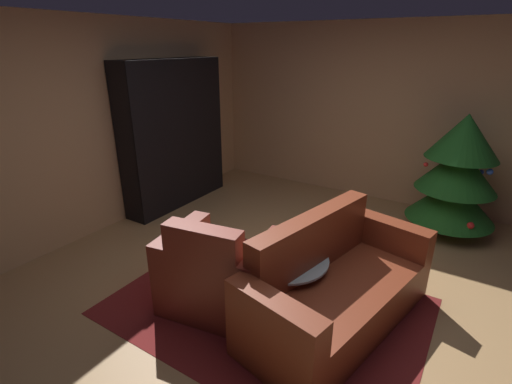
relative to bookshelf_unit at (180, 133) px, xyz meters
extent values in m
plane|color=#AE8352|center=(2.45, -1.20, -1.02)|extent=(6.72, 6.72, 0.00)
cube|color=tan|center=(2.45, 1.63, 0.24)|extent=(5.46, 0.06, 2.50)
cube|color=tan|center=(-0.25, -1.20, 0.24)|extent=(0.06, 5.72, 2.50)
cube|color=maroon|center=(2.32, -1.49, -1.01)|extent=(2.63, 1.89, 0.01)
cube|color=black|center=(0.15, -0.11, -0.01)|extent=(0.03, 1.68, 2.01)
cube|color=black|center=(-0.02, 0.72, -0.01)|extent=(0.36, 0.02, 2.01)
cube|color=black|center=(-0.02, -0.93, -0.01)|extent=(0.36, 0.03, 2.01)
cube|color=black|center=(-0.02, -0.11, -1.00)|extent=(0.33, 1.63, 0.03)
cube|color=black|center=(-0.02, -0.11, -0.67)|extent=(0.33, 1.63, 0.03)
cube|color=black|center=(-0.02, -0.11, -0.34)|extent=(0.33, 1.63, 0.02)
cube|color=black|center=(-0.02, -0.11, -0.01)|extent=(0.33, 1.63, 0.02)
cube|color=black|center=(-0.02, -0.11, 0.32)|extent=(0.33, 1.63, 0.02)
cube|color=black|center=(-0.02, -0.11, 0.65)|extent=(0.33, 1.63, 0.02)
cube|color=black|center=(-0.02, -0.11, 0.99)|extent=(0.33, 1.63, 0.03)
cube|color=black|center=(-0.16, -0.11, -0.06)|extent=(0.05, 0.85, 0.53)
cube|color=black|center=(-0.13, -0.11, -0.06)|extent=(0.03, 0.88, 0.56)
cube|color=gold|center=(-0.09, 0.66, -0.87)|extent=(0.21, 0.03, 0.24)
cube|color=orange|center=(-0.07, 0.62, -0.86)|extent=(0.24, 0.05, 0.27)
cube|color=#2C507E|center=(-0.07, 0.57, -0.88)|extent=(0.24, 0.04, 0.22)
cube|color=orange|center=(-0.11, 0.53, -0.90)|extent=(0.16, 0.03, 0.18)
cube|color=#2F734C|center=(-0.06, 0.49, -0.86)|extent=(0.26, 0.05, 0.26)
cube|color=#7D468A|center=(-0.09, 0.67, -0.55)|extent=(0.21, 0.04, 0.23)
cube|color=gold|center=(-0.10, 0.62, -0.57)|extent=(0.19, 0.04, 0.19)
cube|color=#904891|center=(-0.08, 0.57, -0.57)|extent=(0.22, 0.04, 0.19)
cube|color=#3D3E2B|center=(-0.10, 0.53, -0.54)|extent=(0.18, 0.03, 0.23)
cube|color=orange|center=(-0.06, 0.48, -0.55)|extent=(0.26, 0.05, 0.21)
cube|color=#8F3D94|center=(-0.10, 0.43, -0.52)|extent=(0.18, 0.04, 0.28)
cube|color=teal|center=(-0.10, 0.65, 0.43)|extent=(0.18, 0.05, 0.20)
cube|color=#A7AD98|center=(-0.07, 0.60, 0.44)|extent=(0.24, 0.04, 0.20)
cube|color=#278646|center=(-0.11, 0.56, 0.47)|extent=(0.17, 0.05, 0.27)
cube|color=#377945|center=(-0.09, 0.51, 0.47)|extent=(0.21, 0.03, 0.26)
cube|color=#3F2E33|center=(-0.09, 0.47, 0.43)|extent=(0.21, 0.03, 0.19)
cube|color=#B22823|center=(-0.08, 0.42, 0.45)|extent=(0.23, 0.05, 0.22)
cube|color=gold|center=(-0.07, 0.37, 0.46)|extent=(0.24, 0.05, 0.25)
cube|color=#B73020|center=(-0.10, 0.31, 0.46)|extent=(0.17, 0.05, 0.24)
cube|color=#B0A196|center=(-0.06, 0.26, 0.48)|extent=(0.27, 0.04, 0.28)
cube|color=teal|center=(-0.09, 0.64, 0.81)|extent=(0.20, 0.05, 0.28)
cube|color=#4E3133|center=(-0.08, 0.59, 0.79)|extent=(0.22, 0.03, 0.25)
cube|color=red|center=(-0.08, 0.55, 0.76)|extent=(0.21, 0.03, 0.19)
cube|color=#453832|center=(-0.10, 0.51, 0.78)|extent=(0.18, 0.04, 0.22)
cube|color=#814D8D|center=(-0.08, 0.46, 0.78)|extent=(0.22, 0.03, 0.23)
cube|color=navy|center=(-0.08, 0.42, 0.78)|extent=(0.22, 0.03, 0.22)
cube|color=#1A438F|center=(-0.10, 0.38, 0.79)|extent=(0.18, 0.05, 0.25)
cube|color=orange|center=(-0.10, 0.33, 0.77)|extent=(0.18, 0.03, 0.21)
cube|color=maroon|center=(1.98, -1.67, -0.81)|extent=(0.74, 0.84, 0.41)
cube|color=maroon|center=(2.02, -1.95, -0.35)|extent=(0.65, 0.26, 0.50)
cube|color=maroon|center=(2.37, -1.60, -0.67)|extent=(0.29, 0.76, 0.69)
cube|color=maroon|center=(1.58, -1.73, -0.67)|extent=(0.29, 0.76, 0.69)
ellipsoid|color=beige|center=(2.01, -1.58, -0.51)|extent=(0.31, 0.22, 0.18)
sphere|color=beige|center=(1.94, -1.47, -0.46)|extent=(0.13, 0.13, 0.13)
cube|color=maroon|center=(2.92, -1.34, -0.82)|extent=(1.07, 1.56, 0.39)
cube|color=maroon|center=(2.63, -1.27, -0.37)|extent=(0.47, 1.43, 0.50)
cube|color=maroon|center=(2.75, -2.12, -0.68)|extent=(0.80, 0.34, 0.67)
cube|color=maroon|center=(3.09, -0.55, -0.68)|extent=(0.80, 0.34, 0.67)
cylinder|color=black|center=(2.63, -1.36, -0.79)|extent=(0.04, 0.04, 0.45)
cylinder|color=black|center=(2.33, -1.18, -0.79)|extent=(0.04, 0.04, 0.45)
cylinder|color=black|center=(2.31, -1.53, -0.79)|extent=(0.04, 0.04, 0.45)
cylinder|color=silver|center=(2.42, -1.36, -0.56)|extent=(0.76, 0.76, 0.02)
cube|color=#418B54|center=(2.44, -1.35, -0.54)|extent=(0.16, 0.15, 0.02)
cube|color=gray|center=(2.43, -1.35, -0.52)|extent=(0.17, 0.17, 0.02)
cube|color=#3E5081|center=(2.43, -1.34, -0.50)|extent=(0.19, 0.18, 0.03)
cube|color=gray|center=(2.43, -1.34, -0.47)|extent=(0.18, 0.13, 0.02)
cube|color=gray|center=(2.44, -1.35, -0.46)|extent=(0.20, 0.17, 0.02)
cube|color=gray|center=(2.44, -1.34, -0.44)|extent=(0.21, 0.13, 0.02)
cylinder|color=#561D1C|center=(2.29, -1.52, -0.45)|extent=(0.08, 0.08, 0.19)
cylinder|color=#561D1C|center=(2.29, -1.52, -0.32)|extent=(0.03, 0.03, 0.07)
cylinder|color=brown|center=(3.48, 0.97, -0.93)|extent=(0.08, 0.08, 0.17)
cone|color=#1F5E20|center=(3.48, 0.97, -0.58)|extent=(1.01, 1.01, 0.52)
cone|color=#1F5E20|center=(3.48, 0.97, -0.20)|extent=(0.91, 0.91, 0.52)
cone|color=#1F5E20|center=(3.48, 0.97, 0.19)|extent=(0.80, 0.80, 0.52)
sphere|color=blue|center=(3.72, 1.24, -0.27)|extent=(0.06, 0.06, 0.06)
sphere|color=red|center=(3.14, 0.82, -0.16)|extent=(0.05, 0.05, 0.05)
sphere|color=blue|center=(3.68, 1.27, -0.29)|extent=(0.06, 0.06, 0.06)
sphere|color=red|center=(3.73, 0.64, -0.74)|extent=(0.08, 0.08, 0.08)
sphere|color=blue|center=(3.15, 1.22, -0.49)|extent=(0.06, 0.06, 0.06)
sphere|color=yellow|center=(3.57, 1.32, -0.15)|extent=(0.07, 0.07, 0.07)
sphere|color=blue|center=(3.79, 0.78, -0.12)|extent=(0.07, 0.07, 0.07)
camera|label=1|loc=(3.70, -3.85, 1.17)|focal=26.24mm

